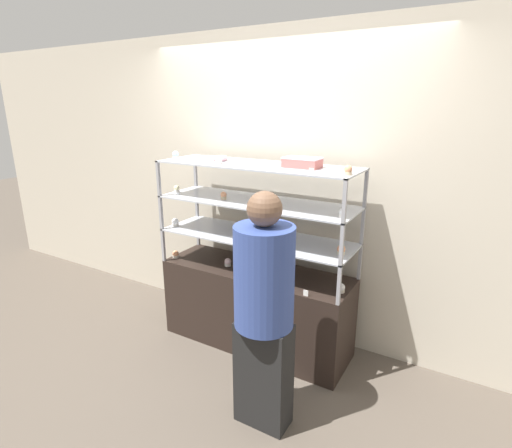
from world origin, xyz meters
The scene contains 28 objects.
ground_plane centered at (0.00, 0.00, 0.00)m, with size 20.00×20.00×0.00m, color brown.
back_wall centered at (0.00, 0.40, 1.30)m, with size 8.00×0.05×2.60m.
display_base centered at (0.00, 0.00, 0.35)m, with size 1.60×0.50×0.69m.
display_riser_lower centered at (0.00, 0.00, 0.97)m, with size 1.60×0.50×0.29m.
display_riser_middle centered at (0.00, 0.00, 1.26)m, with size 1.60×0.50×0.29m.
display_riser_upper centered at (0.00, 0.00, 1.55)m, with size 1.60×0.50×0.29m.
layer_cake_centerpiece centered at (-0.04, 0.07, 0.76)m, with size 0.17×0.17×0.14m.
sheet_cake_frosted centered at (0.37, 0.03, 1.60)m, with size 0.27×0.16×0.07m.
cupcake_0 centered at (-0.75, -0.14, 0.72)m, with size 0.06×0.06×0.07m.
cupcake_1 centered at (-0.24, -0.06, 0.72)m, with size 0.06×0.06×0.07m.
cupcake_2 centered at (0.26, -0.07, 0.72)m, with size 0.06×0.06×0.07m.
cupcake_3 centered at (0.74, -0.05, 0.72)m, with size 0.06×0.06×0.07m.
price_tag_0 centered at (0.55, -0.23, 0.71)m, with size 0.04×0.00×0.04m.
cupcake_4 centered at (-0.74, -0.12, 1.02)m, with size 0.06×0.06×0.07m.
cupcake_5 centered at (0.00, -0.06, 1.02)m, with size 0.06×0.06×0.07m.
cupcake_6 centered at (0.72, -0.05, 1.02)m, with size 0.06×0.06×0.07m.
price_tag_1 centered at (0.39, -0.23, 1.00)m, with size 0.04×0.00×0.04m.
cupcake_7 centered at (-0.75, -0.07, 1.30)m, with size 0.05×0.05×0.06m.
cupcake_8 centered at (-0.25, -0.08, 1.30)m, with size 0.05×0.05×0.06m.
cupcake_9 centered at (0.24, -0.11, 1.30)m, with size 0.05×0.05×0.06m.
cupcake_10 centered at (0.74, -0.11, 1.30)m, with size 0.05×0.05×0.06m.
price_tag_2 centered at (0.12, -0.23, 1.29)m, with size 0.04×0.00×0.04m.
cupcake_11 centered at (-0.74, -0.07, 1.59)m, with size 0.05×0.05×0.06m.
cupcake_12 centered at (-0.25, -0.13, 1.59)m, with size 0.05×0.05×0.06m.
cupcake_13 centered at (0.76, -0.12, 1.59)m, with size 0.05×0.05×0.06m.
price_tag_3 centered at (0.55, -0.23, 1.58)m, with size 0.04×0.00×0.04m.
donut_glazed centered at (-0.35, 0.02, 1.58)m, with size 0.12×0.12×0.04m.
customer_figure centered at (0.49, -0.75, 0.82)m, with size 0.36×0.36×1.54m.
Camera 1 is at (1.54, -2.62, 2.00)m, focal length 28.00 mm.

